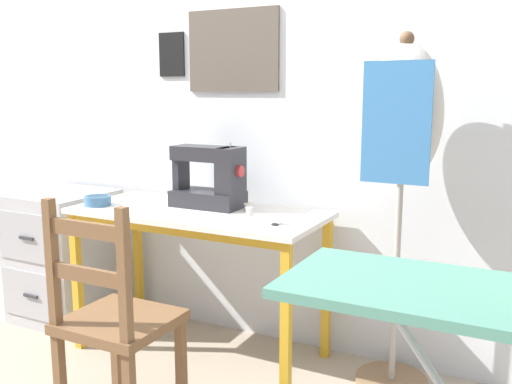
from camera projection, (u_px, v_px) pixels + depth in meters
The scene contains 11 objects.
ground_plane at pixel (168, 376), 2.63m from camera, with size 14.00×14.00×0.00m, color tan.
wall_back at pixel (233, 95), 2.95m from camera, with size 10.00×0.07×2.55m.
sewing_table at pixel (197, 228), 2.75m from camera, with size 1.23×0.56×0.73m.
sewing_machine at pixel (211, 179), 2.79m from camera, with size 0.37×0.19×0.32m.
fabric_bowl at pixel (98, 200), 2.85m from camera, with size 0.13×0.13×0.05m.
scissors at pixel (281, 224), 2.45m from camera, with size 0.11×0.11×0.01m.
thread_spool_near_machine at pixel (247, 207), 2.72m from camera, with size 0.04×0.04×0.04m.
thread_spool_mid_table at pixel (249, 211), 2.63m from camera, with size 0.04×0.04×0.04m.
wooden_chair at pixel (114, 322), 2.18m from camera, with size 0.40×0.38×0.92m.
filing_cabinet at pixel (65, 255), 3.27m from camera, with size 0.48×0.51×0.73m.
dress_form at pixel (402, 135), 2.36m from camera, with size 0.32×0.32×1.54m.
Camera 1 is at (1.48, -1.98, 1.30)m, focal length 40.00 mm.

